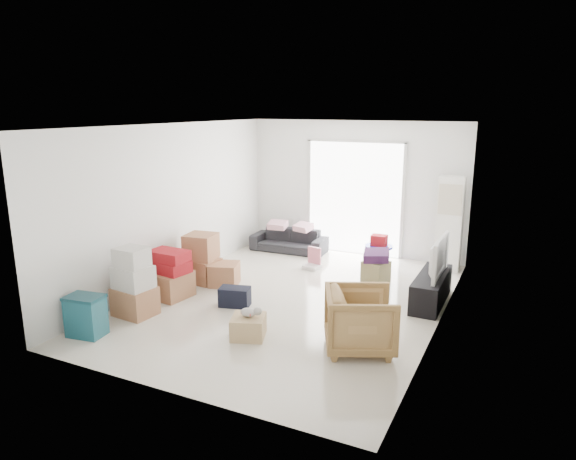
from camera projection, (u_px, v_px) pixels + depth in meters
The scene contains 21 objects.
room_shell at pixel (292, 216), 7.78m from camera, with size 4.98×6.48×3.18m.
sliding_door at pixel (354, 193), 10.41m from camera, with size 2.10×0.04×2.33m.
ac_tower at pixel (450, 224), 9.39m from camera, with size 0.45×0.30×1.75m, color white.
tv_console at pixel (431, 289), 7.92m from camera, with size 0.41×1.36×0.45m, color black.
television at pixel (432, 271), 7.85m from camera, with size 1.04×0.60×0.14m, color black.
sofa at pixel (289, 237), 10.74m from camera, with size 1.58×0.46×0.62m, color black.
pillow_left at pixel (278, 219), 10.71m from camera, with size 0.38×0.30×0.12m, color #B9879B.
pillow_right at pixel (303, 221), 10.52m from camera, with size 0.31×0.25×0.11m, color #B9879B.
armchair at pixel (361, 317), 6.35m from camera, with size 0.83×0.78×0.86m, color tan.
storage_bins at pixel (86, 316), 6.77m from camera, with size 0.52×0.40×0.56m.
box_stack_a at pixel (134, 285), 7.41m from camera, with size 0.59×0.51×1.02m.
box_stack_b at pixel (170, 275), 8.14m from camera, with size 0.68×0.63×0.77m.
box_stack_c at pixel (201, 259), 8.84m from camera, with size 0.61×0.55×0.85m.
loose_box at pixel (224, 274), 8.72m from camera, with size 0.46×0.46×0.38m, color #B37450.
duffel_bag at pixel (235, 297), 7.82m from camera, with size 0.46×0.27×0.29m, color black.
ottoman at pixel (376, 272), 8.84m from camera, with size 0.38×0.38×0.38m, color olive.
blanket at pixel (376, 257), 8.78m from camera, with size 0.42×0.42×0.14m, color #3D1A43.
kids_table at pixel (379, 245), 9.56m from camera, with size 0.51×0.51×0.64m.
toy_walker at pixel (313, 263), 9.63m from camera, with size 0.34×0.31×0.39m.
wood_crate at pixel (248, 327), 6.76m from camera, with size 0.43×0.43×0.29m, color tan.
plush_bunny at pixel (251, 312), 6.71m from camera, with size 0.29×0.16×0.15m.
Camera 1 is at (3.25, -6.88, 2.98)m, focal length 32.00 mm.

